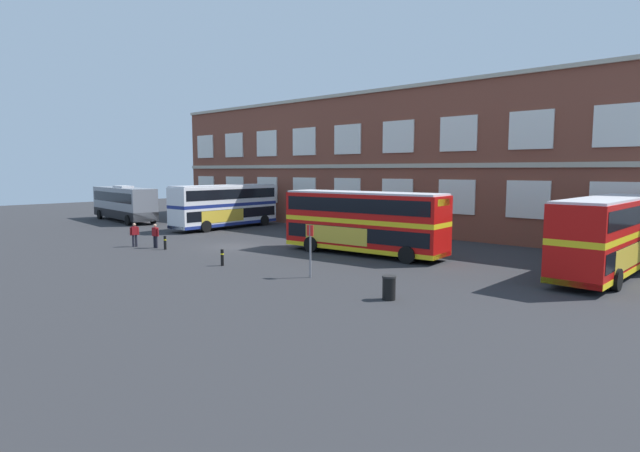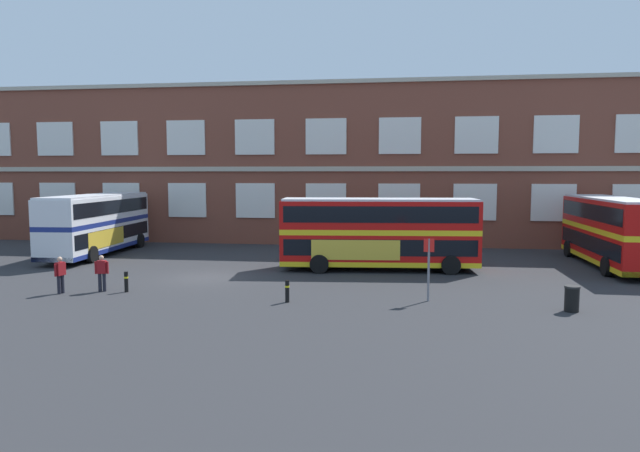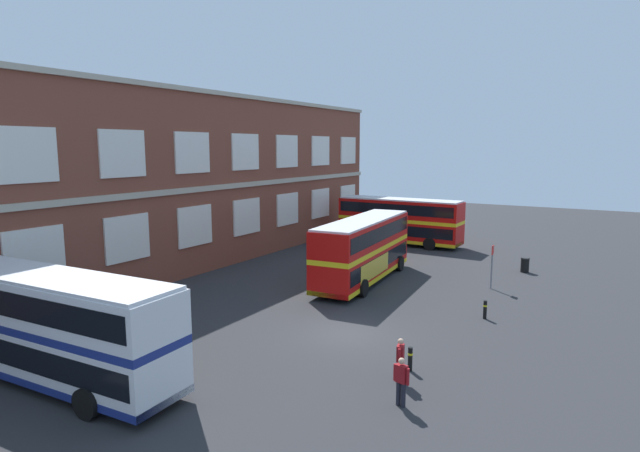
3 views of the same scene
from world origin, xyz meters
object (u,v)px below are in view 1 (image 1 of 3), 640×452
Objects in this scene: double_decker_near at (225,205)px; waiting_passenger at (155,235)px; touring_coach at (124,203)px; double_decker_middle at (363,222)px; bus_stand_flag at (310,246)px; safety_bollard_east at (165,243)px; safety_bollard_west at (222,257)px; second_passenger at (135,234)px; station_litter_bin at (389,288)px; double_decker_far at (608,235)px.

waiting_passenger is at bearing -59.72° from double_decker_near.
double_decker_middle is at bearing -0.25° from touring_coach.
bus_stand_flag is 2.84× the size of safety_bollard_east.
double_decker_middle reaches higher than waiting_passenger.
double_decker_middle reaches higher than safety_bollard_west.
second_passenger reaches higher than safety_bollard_east.
safety_bollard_west is at bearing -112.63° from double_decker_middle.
station_litter_bin is at bearing -0.71° from second_passenger.
touring_coach reaches higher than station_litter_bin.
touring_coach is 12.87× the size of safety_bollard_east.
safety_bollard_west is (10.59, -0.27, -0.44)m from second_passenger.
safety_bollard_east is at bearing 172.58° from safety_bollard_west.
double_decker_near is at bearing 124.72° from safety_bollard_east.
double_decker_near is at bearing 142.13° from safety_bollard_west.
double_decker_far is at bearing 64.55° from station_litter_bin.
safety_bollard_west is at bearing -37.87° from double_decker_near.
double_decker_middle is at bearing 132.82° from station_litter_bin.
station_litter_bin is (40.27, -8.71, -1.39)m from touring_coach.
double_decker_far is 27.02m from safety_bollard_east.
touring_coach is 35.54m from bus_stand_flag.
double_decker_near reaches higher than safety_bollard_west.
safety_bollard_east is at bearing -55.28° from double_decker_near.
waiting_passenger reaches higher than safety_bollard_west.
station_litter_bin is (5.56, -1.04, -1.12)m from bus_stand_flag.
second_passenger is 1.79× the size of safety_bollard_west.
double_decker_far reaches higher than safety_bollard_west.
second_passenger is 22.12m from station_litter_bin.
waiting_passenger reaches higher than safety_bollard_east.
second_passenger is 2.93m from safety_bollard_east.
safety_bollard_east is (7.58, -10.94, -1.66)m from double_decker_near.
waiting_passenger is 9.02m from safety_bollard_west.
bus_stand_flag reaches higher than safety_bollard_west.
waiting_passenger is at bearing 177.31° from station_litter_bin.
safety_bollard_west is at bearing -7.42° from safety_bollard_east.
bus_stand_flag is (21.33, -10.91, -0.51)m from double_decker_near.
bus_stand_flag is at bearing 2.66° from second_passenger.
station_litter_bin is at bearing -10.60° from bus_stand_flag.
double_decker_near reaches higher than station_litter_bin.
bus_stand_flag is (34.71, -7.67, -0.27)m from touring_coach.
station_litter_bin is 1.08× the size of safety_bollard_west.
touring_coach is (-32.32, 0.14, -0.24)m from double_decker_middle.
waiting_passenger is (-12.53, -7.61, -1.22)m from double_decker_middle.
second_passenger is 1.65× the size of station_litter_bin.
double_decker_far is at bearing -0.68° from double_decker_near.
waiting_passenger is (6.42, -10.99, -1.22)m from double_decker_near.
bus_stand_flag is at bearing 0.30° from waiting_passenger.
double_decker_far is 6.49× the size of second_passenger.
safety_bollard_east is at bearing 14.85° from second_passenger.
double_decker_middle is at bearing 107.57° from bus_stand_flag.
double_decker_far is 0.90× the size of touring_coach.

